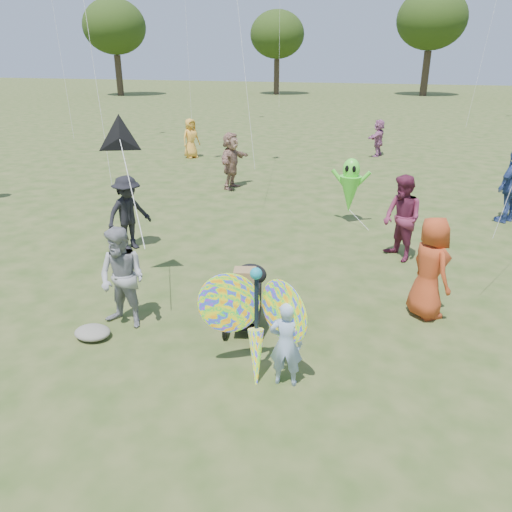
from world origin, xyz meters
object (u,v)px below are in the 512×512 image
(crowd_a, at_px, (430,268))
(crowd_c, at_px, (512,186))
(crowd_e, at_px, (402,218))
(alien_kite, at_px, (350,188))
(adult_man, at_px, (122,278))
(crowd_g, at_px, (191,138))
(crowd_d, at_px, (231,161))
(jogging_stroller, at_px, (247,295))
(crowd_j, at_px, (378,138))
(child_girl, at_px, (286,344))
(butterfly_kite, at_px, (256,323))
(crowd_b, at_px, (128,213))

(crowd_a, relative_size, crowd_c, 0.91)
(crowd_e, xyz_separation_m, alien_kite, (-1.41, 2.16, 0.04))
(adult_man, xyz_separation_m, alien_kite, (2.71, 6.53, 0.13))
(crowd_c, height_order, crowd_g, crowd_c)
(crowd_a, height_order, crowd_d, crowd_d)
(crowd_a, relative_size, jogging_stroller, 1.58)
(crowd_a, bearing_deg, crowd_j, -26.17)
(crowd_c, xyz_separation_m, crowd_d, (-8.29, 1.16, -0.04))
(child_girl, relative_size, crowd_j, 0.77)
(crowd_g, height_order, butterfly_kite, crowd_g)
(crowd_b, relative_size, crowd_j, 1.07)
(crowd_d, xyz_separation_m, alien_kite, (4.27, -2.63, 0.04))
(jogging_stroller, bearing_deg, crowd_j, 72.82)
(crowd_e, bearing_deg, jogging_stroller, -68.59)
(crowd_b, height_order, crowd_d, crowd_d)
(child_girl, height_order, jogging_stroller, child_girl)
(crowd_d, distance_m, crowd_g, 5.74)
(butterfly_kite, relative_size, alien_kite, 1.05)
(butterfly_kite, bearing_deg, jogging_stroller, 114.17)
(crowd_d, bearing_deg, alien_kite, -116.50)
(crowd_a, bearing_deg, butterfly_kite, 104.75)
(crowd_a, relative_size, crowd_j, 1.10)
(adult_man, relative_size, butterfly_kite, 0.93)
(crowd_j, relative_size, jogging_stroller, 1.43)
(adult_man, height_order, crowd_g, adult_man)
(butterfly_kite, bearing_deg, adult_man, 164.42)
(child_girl, height_order, adult_man, adult_man)
(crowd_e, distance_m, alien_kite, 2.57)
(crowd_j, bearing_deg, crowd_a, 22.97)
(crowd_e, relative_size, butterfly_kite, 1.02)
(adult_man, distance_m, alien_kite, 7.07)
(crowd_d, xyz_separation_m, crowd_g, (-3.54, 4.51, -0.10))
(child_girl, distance_m, butterfly_kite, 0.48)
(crowd_g, bearing_deg, crowd_a, -108.92)
(child_girl, height_order, crowd_b, crowd_b)
(crowd_c, bearing_deg, jogging_stroller, 5.50)
(child_girl, relative_size, jogging_stroller, 1.10)
(jogging_stroller, bearing_deg, child_girl, -66.86)
(crowd_a, distance_m, butterfly_kite, 3.39)
(crowd_c, distance_m, crowd_e, 4.47)
(crowd_c, bearing_deg, alien_kite, -31.89)
(crowd_a, bearing_deg, adult_man, 77.40)
(alien_kite, bearing_deg, crowd_c, 19.99)
(crowd_j, relative_size, butterfly_kite, 0.88)
(child_girl, bearing_deg, butterfly_kite, -12.97)
(adult_man, xyz_separation_m, crowd_b, (-1.78, 3.11, 0.01))
(adult_man, relative_size, crowd_d, 0.91)
(jogging_stroller, xyz_separation_m, alien_kite, (0.77, 6.03, 0.36))
(crowd_a, height_order, jogging_stroller, crowd_a)
(crowd_d, bearing_deg, crowd_g, 43.25)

